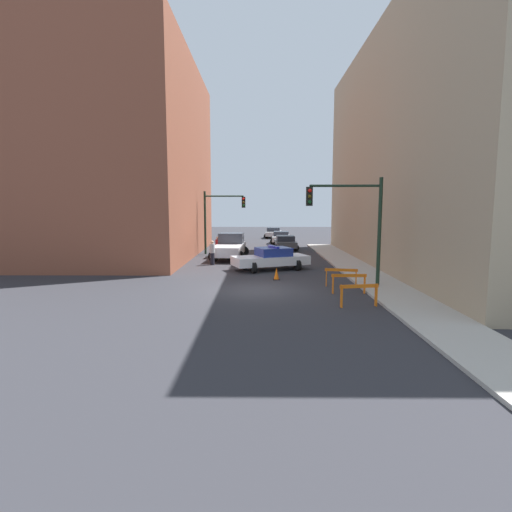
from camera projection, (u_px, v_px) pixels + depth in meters
name	position (u px, v px, depth m)	size (l,w,h in m)	color
ground_plane	(257.00, 290.00, 18.89)	(120.00, 120.00, 0.00)	#2D2D33
sidewalk_right	(388.00, 289.00, 18.83)	(2.40, 44.00, 0.12)	#B2ADA3
building_corner_left	(109.00, 160.00, 31.95)	(14.00, 20.00, 15.28)	brown
building_right	(465.00, 149.00, 25.77)	(12.00, 28.00, 15.27)	tan
traffic_light_near	(356.00, 215.00, 19.12)	(3.64, 0.35, 5.20)	black
traffic_light_far	(218.00, 213.00, 32.97)	(3.44, 0.35, 5.20)	black
police_car	(271.00, 258.00, 24.94)	(5.05, 3.44, 1.52)	white
white_truck	(230.00, 247.00, 30.38)	(2.85, 5.51, 1.90)	silver
parked_car_near	(285.00, 242.00, 36.61)	(2.34, 4.34, 1.31)	#474C51
parked_car_mid	(281.00, 237.00, 42.84)	(2.47, 4.42, 1.31)	silver
parked_car_far	(274.00, 233.00, 50.60)	(2.51, 4.44, 1.31)	silver
pedestrian_crossing	(212.00, 252.00, 27.01)	(0.48, 0.48, 1.66)	black
pedestrian_corner	(218.00, 247.00, 30.60)	(0.51, 0.51, 1.66)	#474C66
barrier_front	(359.00, 292.00, 15.68)	(1.59, 0.41, 0.90)	orange
barrier_mid	(349.00, 280.00, 18.11)	(1.60, 0.18, 0.90)	orange
barrier_back	(341.00, 274.00, 19.69)	(1.59, 0.40, 0.90)	orange
traffic_cone	(276.00, 274.00, 21.58)	(0.36, 0.36, 0.66)	black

